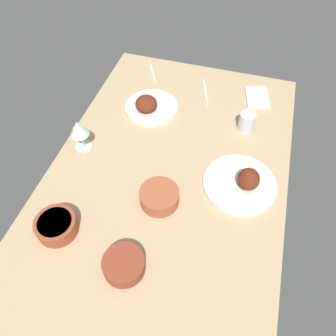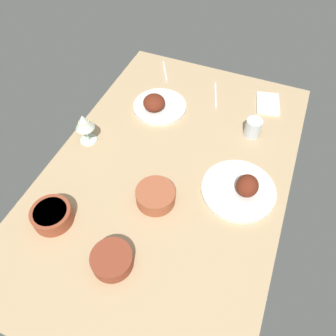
% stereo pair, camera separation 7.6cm
% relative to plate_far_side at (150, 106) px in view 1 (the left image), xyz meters
% --- Properties ---
extents(dining_table, '(1.40, 0.90, 0.04)m').
position_rel_plate_far_side_xyz_m(dining_table, '(-0.31, -0.18, -0.04)').
color(dining_table, tan).
rests_on(dining_table, ground).
extents(plate_far_side, '(0.24, 0.24, 0.08)m').
position_rel_plate_far_side_xyz_m(plate_far_side, '(0.00, 0.00, 0.00)').
color(plate_far_side, silver).
rests_on(plate_far_side, dining_table).
extents(plate_near_viewer, '(0.27, 0.27, 0.09)m').
position_rel_plate_far_side_xyz_m(plate_near_viewer, '(-0.30, -0.46, -0.00)').
color(plate_near_viewer, silver).
rests_on(plate_near_viewer, dining_table).
extents(bowl_potatoes, '(0.14, 0.14, 0.06)m').
position_rel_plate_far_side_xyz_m(bowl_potatoes, '(-0.45, -0.19, 0.01)').
color(bowl_potatoes, '#A35133').
rests_on(bowl_potatoes, dining_table).
extents(bowl_soup, '(0.13, 0.13, 0.05)m').
position_rel_plate_far_side_xyz_m(bowl_soup, '(-0.71, -0.15, 0.00)').
color(bowl_soup, brown).
rests_on(bowl_soup, dining_table).
extents(bowl_onions, '(0.14, 0.14, 0.06)m').
position_rel_plate_far_side_xyz_m(bowl_onions, '(-0.65, 0.11, 0.01)').
color(bowl_onions, brown).
rests_on(bowl_onions, dining_table).
extents(wine_glass, '(0.08, 0.08, 0.14)m').
position_rel_plate_far_side_xyz_m(wine_glass, '(-0.29, 0.19, 0.08)').
color(wine_glass, silver).
rests_on(wine_glass, dining_table).
extents(water_tumbler, '(0.07, 0.07, 0.08)m').
position_rel_plate_far_side_xyz_m(water_tumbler, '(0.00, -0.43, 0.02)').
color(water_tumbler, silver).
rests_on(water_tumbler, dining_table).
extents(folded_napkin, '(0.16, 0.13, 0.01)m').
position_rel_plate_far_side_xyz_m(folded_napkin, '(0.22, -0.46, -0.02)').
color(folded_napkin, white).
rests_on(folded_napkin, dining_table).
extents(fork_loose, '(0.15, 0.09, 0.01)m').
position_rel_plate_far_side_xyz_m(fork_loose, '(0.27, 0.07, -0.02)').
color(fork_loose, silver).
rests_on(fork_loose, dining_table).
extents(spoon_loose, '(0.18, 0.06, 0.01)m').
position_rel_plate_far_side_xyz_m(spoon_loose, '(0.19, -0.22, -0.02)').
color(spoon_loose, silver).
rests_on(spoon_loose, dining_table).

